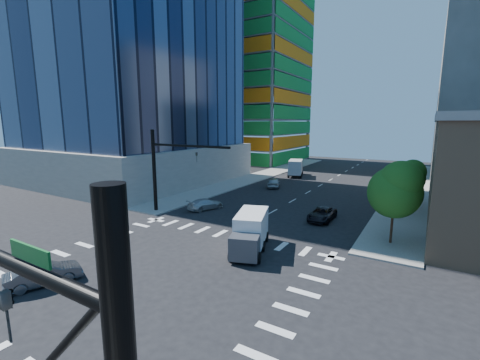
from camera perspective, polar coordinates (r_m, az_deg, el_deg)
The scene contains 14 objects.
ground at distance 22.46m, azimuth -14.86°, elevation -16.25°, with size 160.00×160.00×0.00m, color black.
road_markings at distance 22.45m, azimuth -14.86°, elevation -16.24°, with size 20.00×20.00×0.01m, color silver.
sidewalk_ne at distance 54.77m, azimuth 27.96°, elevation -1.37°, with size 5.00×60.00×0.15m, color gray.
sidewalk_nw at distance 61.11m, azimuth 3.94°, elevation 0.88°, with size 5.00×60.00×0.15m, color gray.
construction_building at distance 87.94m, azimuth 1.80°, elevation 19.76°, with size 25.16×34.50×70.60m.
signal_mast_nw at distance 35.65m, azimuth -13.37°, elevation 2.82°, with size 10.20×0.40×9.00m.
tree_south at distance 28.30m, azimuth 26.07°, elevation -1.43°, with size 4.16×4.16×6.82m.
tree_north at distance 40.22m, azimuth 27.92°, elevation 0.55°, with size 3.54×3.52×5.78m.
car_nb_far at distance 34.05m, azimuth 14.38°, elevation -5.89°, with size 2.15×4.66×1.29m, color black.
car_sb_near at distance 37.29m, azimuth -6.15°, elevation -4.27°, with size 1.76×4.32×1.25m, color silver.
car_sb_mid at distance 49.99m, azimuth 6.04°, elevation -0.42°, with size 1.80×4.48×1.53m, color #ACB0B4.
car_sb_cross at distance 23.86m, azimuth -31.52°, elevation -14.01°, with size 1.47×4.21×1.39m, color #4E4F53.
box_truck_near at distance 25.19m, azimuth 1.73°, elevation -9.81°, with size 3.97×5.91×2.86m.
box_truck_far at distance 61.27m, azimuth 9.89°, elevation 2.00°, with size 4.11×6.37×3.09m.
Camera 1 is at (14.68, -13.85, 9.84)m, focal length 24.00 mm.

